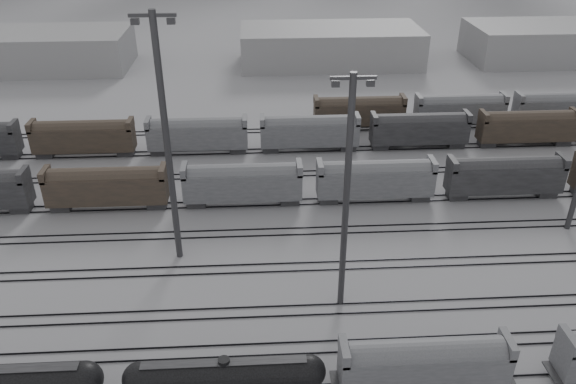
{
  "coord_description": "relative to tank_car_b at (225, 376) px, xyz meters",
  "views": [
    {
      "loc": [
        -6.87,
        -30.88,
        36.57
      ],
      "look_at": [
        -3.48,
        27.62,
        4.0
      ],
      "focal_mm": 35.0,
      "sensor_mm": 36.0,
      "label": 1
    }
  ],
  "objects": [
    {
      "name": "tracks",
      "position": [
        10.02,
        16.5,
        -2.21
      ],
      "size": [
        220.0,
        71.5,
        0.16
      ],
      "color": "black",
      "rests_on": "ground"
    },
    {
      "name": "tank_car_b",
      "position": [
        0.0,
        0.0,
        0.0
      ],
      "size": [
        16.05,
        2.67,
        3.97
      ],
      "color": "#232325",
      "rests_on": "ground"
    },
    {
      "name": "hopper_car_a",
      "position": [
        15.93,
        0.0,
        0.73
      ],
      "size": [
        13.7,
        2.72,
        4.9
      ],
      "color": "#232325",
      "rests_on": "ground"
    },
    {
      "name": "light_mast_b",
      "position": [
        -5.93,
        19.89,
        11.85
      ],
      "size": [
        4.27,
        0.68,
        26.66
      ],
      "color": "#3C3C3F",
      "rests_on": "ground"
    },
    {
      "name": "light_mast_c",
      "position": [
        10.81,
        10.92,
        10.12
      ],
      "size": [
        3.74,
        0.6,
        23.39
      ],
      "color": "#3C3C3F",
      "rests_on": "ground"
    },
    {
      "name": "bg_string_near",
      "position": [
        18.02,
        31.0,
        0.51
      ],
      "size": [
        151.0,
        3.0,
        5.6
      ],
      "color": "slate",
      "rests_on": "ground"
    },
    {
      "name": "bg_string_mid",
      "position": [
        28.02,
        47.0,
        0.51
      ],
      "size": [
        151.0,
        3.0,
        5.6
      ],
      "color": "#232325",
      "rests_on": "ground"
    },
    {
      "name": "bg_string_far",
      "position": [
        45.52,
        55.0,
        0.51
      ],
      "size": [
        66.0,
        3.0,
        5.6
      ],
      "color": "#493B2E",
      "rests_on": "ground"
    },
    {
      "name": "warehouse_left",
      "position": [
        -49.98,
        94.0,
        1.71
      ],
      "size": [
        50.0,
        18.0,
        8.0
      ],
      "primitive_type": "cube",
      "color": "#A0A0A3",
      "rests_on": "ground"
    },
    {
      "name": "warehouse_mid",
      "position": [
        20.02,
        94.0,
        1.71
      ],
      "size": [
        40.0,
        18.0,
        8.0
      ],
      "primitive_type": "cube",
      "color": "#A0A0A3",
      "rests_on": "ground"
    },
    {
      "name": "warehouse_right",
      "position": [
        70.02,
        94.0,
        1.71
      ],
      "size": [
        35.0,
        18.0,
        8.0
      ],
      "primitive_type": "cube",
      "color": "#A0A0A3",
      "rests_on": "ground"
    }
  ]
}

